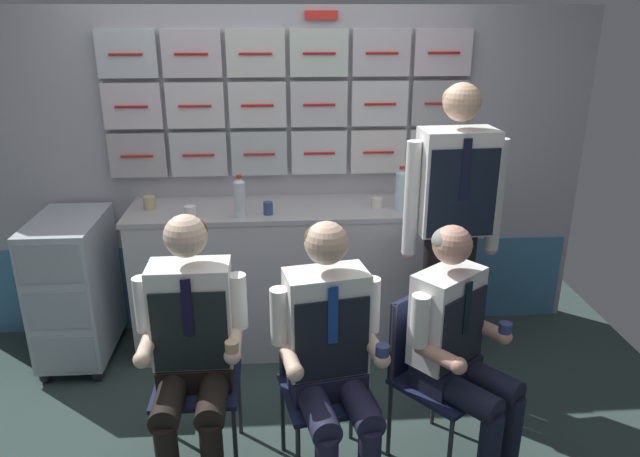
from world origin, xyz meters
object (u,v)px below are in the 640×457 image
service_trolley (75,286)px  paper_cup_tan (377,202)px  folding_chair_right (322,366)px  crew_member_right (331,350)px  folding_chair_by_counter (430,359)px  crew_member_by_counter (460,345)px  crew_member_standing (453,213)px  water_bottle_clear (401,189)px  crew_member_left (191,341)px  folding_chair_left (198,358)px

service_trolley → paper_cup_tan: bearing=1.4°
folding_chair_right → paper_cup_tan: 1.23m
crew_member_right → folding_chair_right: bearing=100.8°
service_trolley → folding_chair_by_counter: bearing=-26.2°
service_trolley → crew_member_by_counter: 2.38m
service_trolley → crew_member_standing: size_ratio=0.53×
crew_member_right → water_bottle_clear: crew_member_right is taller
crew_member_right → crew_member_standing: (0.73, 0.74, 0.37)m
crew_member_standing → water_bottle_clear: crew_member_standing is taller
service_trolley → folding_chair_by_counter: service_trolley is taller
folding_chair_right → crew_member_standing: (0.76, 0.58, 0.56)m
folding_chair_right → folding_chair_by_counter: same height
service_trolley → crew_member_right: bearing=-37.9°
service_trolley → crew_member_left: (0.87, -1.06, 0.21)m
service_trolley → crew_member_standing: bearing=-10.8°
crew_member_right → crew_member_standing: bearing=45.4°
crew_member_right → folding_chair_by_counter: crew_member_right is taller
folding_chair_left → crew_member_by_counter: (1.23, -0.21, 0.15)m
crew_member_left → folding_chair_by_counter: size_ratio=1.52×
folding_chair_right → paper_cup_tan: bearing=68.4°
folding_chair_left → crew_member_left: crew_member_left is taller
crew_member_by_counter → crew_member_standing: (0.13, 0.69, 0.40)m
service_trolley → crew_member_by_counter: bearing=-27.9°
crew_member_standing → folding_chair_by_counter: bearing=-112.4°
service_trolley → water_bottle_clear: bearing=0.0°
folding_chair_left → folding_chair_by_counter: 1.13m
crew_member_left → water_bottle_clear: (1.15, 1.06, 0.38)m
crew_member_right → water_bottle_clear: size_ratio=4.70×
crew_member_by_counter → crew_member_standing: size_ratio=0.70×
crew_member_by_counter → water_bottle_clear: size_ratio=4.53×
folding_chair_right → paper_cup_tan: paper_cup_tan is taller
folding_chair_right → crew_member_right: size_ratio=0.66×
crew_member_left → water_bottle_clear: bearing=42.6°
service_trolley → folding_chair_left: service_trolley is taller
folding_chair_left → crew_member_standing: 1.54m
folding_chair_left → crew_member_standing: (1.36, 0.47, 0.56)m
crew_member_by_counter → folding_chair_left: bearing=170.1°
folding_chair_by_counter → paper_cup_tan: 1.14m
folding_chair_right → crew_member_right: (0.03, -0.16, 0.19)m
crew_member_right → water_bottle_clear: 1.34m
crew_member_right → crew_member_standing: crew_member_standing is taller
folding_chair_by_counter → crew_member_standing: size_ratio=0.48×
service_trolley → folding_chair_left: 1.25m
crew_member_by_counter → paper_cup_tan: crew_member_by_counter is taller
folding_chair_by_counter → water_bottle_clear: size_ratio=3.11×
crew_member_left → paper_cup_tan: 1.53m
crew_member_left → folding_chair_by_counter: crew_member_left is taller
folding_chair_by_counter → crew_member_by_counter: bearing=-51.4°
crew_member_left → paper_cup_tan: crew_member_left is taller
water_bottle_clear → crew_member_by_counter: bearing=-86.1°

